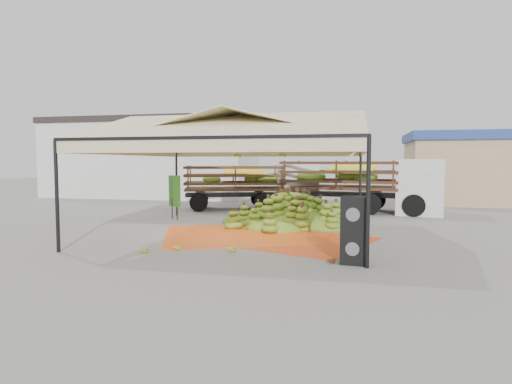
% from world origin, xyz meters
% --- Properties ---
extents(ground, '(90.00, 90.00, 0.00)m').
position_xyz_m(ground, '(0.00, 0.00, 0.00)').
color(ground, slate).
rests_on(ground, ground).
extents(canopy_tent, '(8.10, 8.10, 4.00)m').
position_xyz_m(canopy_tent, '(0.00, 0.00, 3.30)').
color(canopy_tent, black).
rests_on(canopy_tent, ground).
extents(building_white, '(14.30, 6.30, 5.40)m').
position_xyz_m(building_white, '(-10.00, 14.00, 2.71)').
color(building_white, silver).
rests_on(building_white, ground).
extents(building_tan, '(6.30, 5.30, 4.10)m').
position_xyz_m(building_tan, '(10.00, 13.00, 2.07)').
color(building_tan, tan).
rests_on(building_tan, ground).
extents(tarp_left, '(5.99, 5.87, 0.01)m').
position_xyz_m(tarp_left, '(-0.05, -0.29, 0.01)').
color(tarp_left, '#E95115').
rests_on(tarp_left, ground).
extents(tarp_right, '(4.78, 4.88, 0.01)m').
position_xyz_m(tarp_right, '(2.24, -1.06, 0.01)').
color(tarp_right, orange).
rests_on(tarp_right, ground).
extents(banana_heap, '(5.65, 4.66, 1.20)m').
position_xyz_m(banana_heap, '(1.41, 2.20, 0.60)').
color(banana_heap, '#4B7217').
rests_on(banana_heap, ground).
extents(hand_yellow_a, '(0.55, 0.50, 0.21)m').
position_xyz_m(hand_yellow_a, '(0.44, -2.91, 0.11)').
color(hand_yellow_a, '#B49524').
rests_on(hand_yellow_a, ground).
extents(hand_yellow_b, '(0.46, 0.39, 0.20)m').
position_xyz_m(hand_yellow_b, '(-1.06, -3.07, 0.10)').
color(hand_yellow_b, gold).
rests_on(hand_yellow_b, ground).
extents(hand_red_a, '(0.48, 0.42, 0.19)m').
position_xyz_m(hand_red_a, '(3.12, -3.70, 0.09)').
color(hand_red_a, '#5E2615').
rests_on(hand_red_a, ground).
extents(hand_red_b, '(0.46, 0.41, 0.17)m').
position_xyz_m(hand_red_b, '(3.70, -0.96, 0.09)').
color(hand_red_b, '#5C2315').
rests_on(hand_red_b, ground).
extents(hand_green, '(0.50, 0.43, 0.21)m').
position_xyz_m(hand_green, '(-1.78, -3.60, 0.10)').
color(hand_green, '#54851B').
rests_on(hand_green, ground).
extents(hanging_bunches, '(1.74, 0.24, 0.20)m').
position_xyz_m(hanging_bunches, '(0.71, -0.24, 2.62)').
color(hanging_bunches, '#51821B').
rests_on(hanging_bunches, ground).
extents(speaker_stack, '(0.63, 0.56, 1.60)m').
position_xyz_m(speaker_stack, '(3.70, -3.64, 0.80)').
color(speaker_stack, black).
rests_on(speaker_stack, ground).
extents(banana_leaves, '(0.96, 1.36, 3.70)m').
position_xyz_m(banana_leaves, '(-3.70, 2.52, 0.00)').
color(banana_leaves, '#247920').
rests_on(banana_leaves, ground).
extents(vendor, '(0.59, 0.43, 1.48)m').
position_xyz_m(vendor, '(1.04, 3.69, 0.74)').
color(vendor, gray).
rests_on(vendor, ground).
extents(truck_left, '(7.02, 4.24, 2.28)m').
position_xyz_m(truck_left, '(-1.15, 7.58, 1.41)').
color(truck_left, '#452E17').
rests_on(truck_left, ground).
extents(truck_right, '(7.70, 3.67, 2.54)m').
position_xyz_m(truck_right, '(4.38, 7.38, 1.56)').
color(truck_right, '#492918').
rests_on(truck_right, ground).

